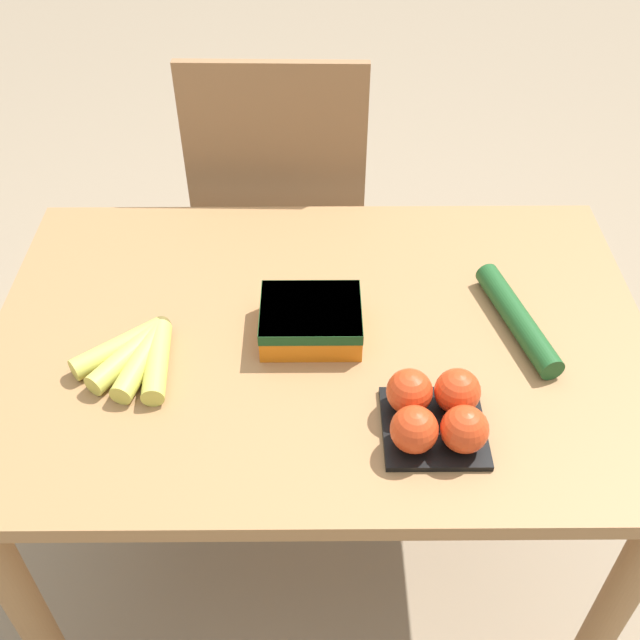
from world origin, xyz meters
name	(u,v)px	position (x,y,z in m)	size (l,w,h in m)	color
ground_plane	(320,555)	(0.00, 0.00, 0.00)	(12.00, 12.00, 0.00)	gray
dining_table	(320,380)	(0.00, 0.00, 0.61)	(1.12, 0.75, 0.73)	#9E7044
chair	(282,229)	(-0.09, 0.60, 0.51)	(0.43, 0.41, 1.00)	#8E6642
banana_bunch	(137,355)	(-0.30, -0.07, 0.75)	(0.16, 0.18, 0.04)	brown
tomato_pack	(436,413)	(0.17, -0.21, 0.77)	(0.15, 0.15, 0.08)	black
carrot_bag	(311,319)	(-0.02, 0.00, 0.77)	(0.17, 0.14, 0.06)	orange
cucumber_near	(517,318)	(0.33, 0.01, 0.75)	(0.10, 0.26, 0.04)	#1E5123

